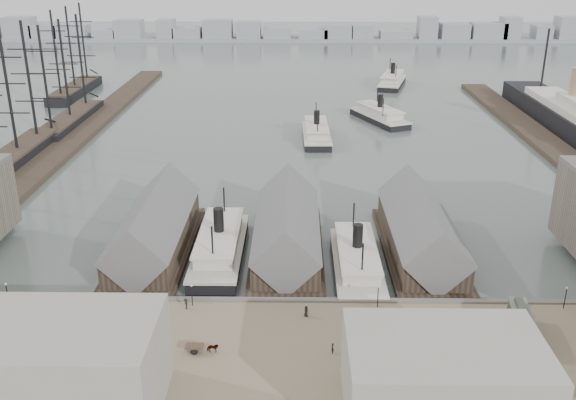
{
  "coord_description": "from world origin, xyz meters",
  "views": [
    {
      "loc": [
        1.82,
        -97.45,
        56.0
      ],
      "look_at": [
        0.0,
        30.0,
        6.0
      ],
      "focal_mm": 40.0,
      "sensor_mm": 36.0,
      "label": 1
    }
  ],
  "objects_px": {
    "ferry_docked_west": "(220,245)",
    "horse_cart_right": "(400,363)",
    "tram": "(522,325)",
    "horse_cart_center": "(206,348)",
    "ocean_steamer": "(573,118)",
    "horse_cart_left": "(73,315)"
  },
  "relations": [
    {
      "from": "tram",
      "to": "horse_cart_left",
      "type": "bearing_deg",
      "value": -176.29
    },
    {
      "from": "tram",
      "to": "horse_cart_center",
      "type": "relative_size",
      "value": 2.25
    },
    {
      "from": "horse_cart_center",
      "to": "tram",
      "type": "bearing_deg",
      "value": -84.85
    },
    {
      "from": "ocean_steamer",
      "to": "tram",
      "type": "bearing_deg",
      "value": -114.56
    },
    {
      "from": "horse_cart_center",
      "to": "horse_cart_right",
      "type": "height_order",
      "value": "horse_cart_right"
    },
    {
      "from": "tram",
      "to": "ocean_steamer",
      "type": "bearing_deg",
      "value": 72.31
    },
    {
      "from": "ferry_docked_west",
      "to": "horse_cart_right",
      "type": "height_order",
      "value": "ferry_docked_west"
    },
    {
      "from": "horse_cart_left",
      "to": "ocean_steamer",
      "type": "bearing_deg",
      "value": -31.84
    },
    {
      "from": "ferry_docked_west",
      "to": "horse_cart_center",
      "type": "xyz_separation_m",
      "value": [
        1.92,
        -34.46,
        0.22
      ]
    },
    {
      "from": "ferry_docked_west",
      "to": "horse_cart_center",
      "type": "distance_m",
      "value": 34.52
    },
    {
      "from": "ferry_docked_west",
      "to": "tram",
      "type": "bearing_deg",
      "value": -31.45
    },
    {
      "from": "ocean_steamer",
      "to": "horse_cart_center",
      "type": "bearing_deg",
      "value": -128.72
    },
    {
      "from": "ferry_docked_west",
      "to": "tram",
      "type": "height_order",
      "value": "ferry_docked_west"
    },
    {
      "from": "ferry_docked_west",
      "to": "horse_cart_right",
      "type": "relative_size",
      "value": 6.42
    },
    {
      "from": "ocean_steamer",
      "to": "horse_cart_right",
      "type": "height_order",
      "value": "ocean_steamer"
    },
    {
      "from": "ocean_steamer",
      "to": "horse_cart_left",
      "type": "relative_size",
      "value": 21.88
    },
    {
      "from": "ferry_docked_west",
      "to": "horse_cart_right",
      "type": "distance_m",
      "value": 47.72
    },
    {
      "from": "ocean_steamer",
      "to": "horse_cart_right",
      "type": "distance_m",
      "value": 152.12
    },
    {
      "from": "horse_cart_center",
      "to": "ferry_docked_west",
      "type": "bearing_deg",
      "value": 2.42
    },
    {
      "from": "tram",
      "to": "ferry_docked_west",
      "type": "bearing_deg",
      "value": 155.42
    },
    {
      "from": "ferry_docked_west",
      "to": "tram",
      "type": "xyz_separation_m",
      "value": [
        48.45,
        -29.63,
        1.36
      ]
    },
    {
      "from": "ferry_docked_west",
      "to": "horse_cart_center",
      "type": "relative_size",
      "value": 6.39
    }
  ]
}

